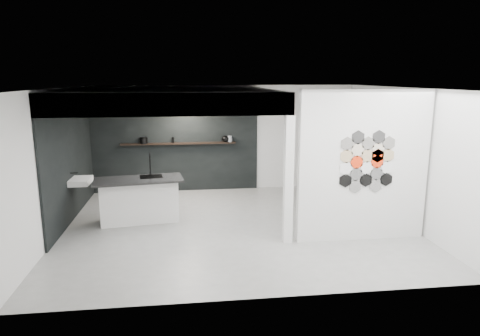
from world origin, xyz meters
name	(u,v)px	position (x,y,z in m)	size (l,w,h in m)	color
floor	(237,226)	(0.00, 0.00, -0.01)	(7.00, 6.00, 0.01)	gray
partition_panel	(363,166)	(2.23, -1.00, 1.40)	(2.45, 0.15, 2.80)	silver
bay_clad_back	(175,148)	(-1.30, 2.97, 1.18)	(4.40, 0.04, 2.35)	black
bay_clad_left	(71,164)	(-3.47, 1.00, 1.18)	(0.04, 4.00, 2.35)	black
bulkhead	(171,99)	(-1.30, 1.00, 2.55)	(4.40, 4.00, 0.40)	silver
corner_column	(288,180)	(0.82, -1.00, 1.18)	(0.16, 0.16, 2.35)	silver
fascia_beam	(167,105)	(-1.30, -0.92, 2.55)	(4.40, 0.16, 0.40)	silver
wall_basin	(81,181)	(-3.24, 0.80, 0.85)	(0.40, 0.60, 0.12)	silver
display_shelf	(179,143)	(-1.20, 2.87, 1.30)	(3.00, 0.15, 0.04)	black
kitchen_island	(140,199)	(-2.01, 0.52, 0.49)	(1.88, 1.02, 1.45)	silver
stockpot	(144,140)	(-2.10, 2.87, 1.40)	(0.20, 0.20, 0.16)	black
kettle	(225,139)	(0.03, 2.87, 1.40)	(0.20, 0.20, 0.17)	black
glass_bowl	(230,140)	(0.15, 2.87, 1.37)	(0.13, 0.13, 0.09)	gray
glass_vase	(230,139)	(0.15, 2.87, 1.40)	(0.11, 0.11, 0.16)	gray
bottle_dark	(173,140)	(-1.35, 2.87, 1.40)	(0.06, 0.06, 0.15)	black
utensil_cup	(143,141)	(-2.12, 2.87, 1.38)	(0.09, 0.09, 0.11)	black
hex_tile_cluster	(367,162)	(2.26, -1.09, 1.50)	(1.04, 0.02, 1.16)	black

